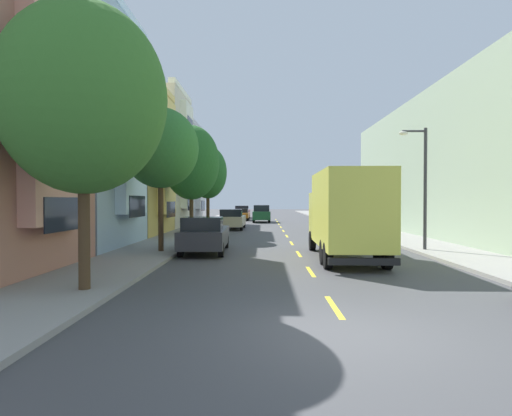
# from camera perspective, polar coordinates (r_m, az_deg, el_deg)

# --- Properties ---
(ground_plane) EXTENTS (160.00, 160.00, 0.00)m
(ground_plane) POSITION_cam_1_polar(r_m,az_deg,el_deg) (38.28, 3.38, -2.70)
(ground_plane) COLOR #424244
(sidewalk_left) EXTENTS (3.20, 120.00, 0.14)m
(sidewalk_left) POSITION_cam_1_polar(r_m,az_deg,el_deg) (36.65, -7.65, -2.76)
(sidewalk_left) COLOR gray
(sidewalk_left) RESTS_ON ground_plane
(sidewalk_right) EXTENTS (3.20, 120.00, 0.14)m
(sidewalk_right) POSITION_cam_1_polar(r_m,az_deg,el_deg) (37.29, 14.50, -2.72)
(sidewalk_right) COLOR gray
(sidewalk_right) RESTS_ON ground_plane
(lane_centerline_dashes) EXTENTS (0.14, 47.20, 0.01)m
(lane_centerline_dashes) POSITION_cam_1_polar(r_m,az_deg,el_deg) (32.80, 3.80, -3.32)
(lane_centerline_dashes) COLOR yellow
(lane_centerline_dashes) RESTS_ON ground_plane
(townhouse_third_mustard) EXTENTS (11.18, 8.04, 10.68)m
(townhouse_third_mustard) POSITION_cam_1_polar(r_m,az_deg,el_deg) (33.05, -20.91, 5.56)
(townhouse_third_mustard) COLOR tan
(townhouse_third_mustard) RESTS_ON ground_plane
(townhouse_fourth_cream) EXTENTS (11.79, 8.04, 12.33)m
(townhouse_fourth_cream) POSITION_cam_1_polar(r_m,az_deg,el_deg) (40.95, -17.01, 5.86)
(townhouse_fourth_cream) COLOR beige
(townhouse_fourth_cream) RESTS_ON ground_plane
(townhouse_fifth_dove_grey) EXTENTS (12.96, 8.04, 10.80)m
(townhouse_fifth_dove_grey) POSITION_cam_1_polar(r_m,az_deg,el_deg) (48.94, -14.68, 4.17)
(townhouse_fifth_dove_grey) COLOR #A8A8AD
(townhouse_fifth_dove_grey) RESTS_ON ground_plane
(apartment_block_opposite) EXTENTS (10.00, 36.00, 9.56)m
(apartment_block_opposite) POSITION_cam_1_polar(r_m,az_deg,el_deg) (32.16, 29.55, 4.97)
(apartment_block_opposite) COLOR #99AD8E
(apartment_block_opposite) RESTS_ON ground_plane
(street_tree_nearest) EXTENTS (4.37, 4.37, 7.56)m
(street_tree_nearest) POSITION_cam_1_polar(r_m,az_deg,el_deg) (12.65, -21.68, 13.15)
(street_tree_nearest) COLOR #47331E
(street_tree_nearest) RESTS_ON sidewalk_left
(street_tree_second) EXTENTS (3.51, 3.51, 6.64)m
(street_tree_second) POSITION_cam_1_polar(r_m,az_deg,el_deg) (20.80, -12.38, 7.66)
(street_tree_second) COLOR #47331E
(street_tree_second) RESTS_ON sidewalk_left
(street_tree_third) EXTENTS (3.71, 3.71, 7.31)m
(street_tree_third) POSITION_cam_1_polar(r_m,az_deg,el_deg) (29.28, -8.46, 5.88)
(street_tree_third) COLOR #47331E
(street_tree_third) RESTS_ON sidewalk_left
(street_tree_farthest) EXTENTS (3.28, 3.28, 7.02)m
(street_tree_farthest) POSITION_cam_1_polar(r_m,az_deg,el_deg) (37.85, -6.32, 4.65)
(street_tree_farthest) COLOR #47331E
(street_tree_farthest) RESTS_ON sidewalk_left
(street_lamp) EXTENTS (1.35, 0.28, 5.80)m
(street_lamp) POSITION_cam_1_polar(r_m,az_deg,el_deg) (22.28, 20.86, 3.70)
(street_lamp) COLOR #38383D
(street_lamp) RESTS_ON sidewalk_right
(delivery_box_truck) EXTENTS (2.53, 7.98, 3.64)m
(delivery_box_truck) POSITION_cam_1_polar(r_m,az_deg,el_deg) (18.57, 11.64, -0.43)
(delivery_box_truck) COLOR #D8D84C
(delivery_box_truck) RESTS_ON ground_plane
(parked_pickup_charcoal) EXTENTS (2.12, 5.34, 1.73)m
(parked_pickup_charcoal) POSITION_cam_1_polar(r_m,az_deg,el_deg) (20.83, -6.71, -3.57)
(parked_pickup_charcoal) COLOR #333338
(parked_pickup_charcoal) RESTS_ON ground_plane
(parked_wagon_teal) EXTENTS (1.92, 4.74, 1.50)m
(parked_wagon_teal) POSITION_cam_1_polar(r_m,az_deg,el_deg) (33.55, 11.36, -1.87)
(parked_wagon_teal) COLOR #195B60
(parked_wagon_teal) RESTS_ON ground_plane
(parked_pickup_champagne) EXTENTS (2.09, 5.33, 1.73)m
(parked_pickup_champagne) POSITION_cam_1_polar(r_m,az_deg,el_deg) (37.22, -3.13, -1.53)
(parked_pickup_champagne) COLOR tan
(parked_pickup_champagne) RESTS_ON ground_plane
(parked_pickup_burgundy) EXTENTS (2.00, 5.30, 1.73)m
(parked_pickup_burgundy) POSITION_cam_1_polar(r_m,az_deg,el_deg) (60.20, -1.80, -0.54)
(parked_pickup_burgundy) COLOR maroon
(parked_pickup_burgundy) RESTS_ON ground_plane
(parked_sedan_orange) EXTENTS (1.86, 4.52, 1.43)m
(parked_sedan_orange) POSITION_cam_1_polar(r_m,az_deg,el_deg) (53.84, -1.88, -0.82)
(parked_sedan_orange) COLOR orange
(parked_sedan_orange) RESTS_ON ground_plane
(moving_forest_sedan) EXTENTS (1.95, 4.80, 1.93)m
(moving_forest_sedan) POSITION_cam_1_polar(r_m,az_deg,el_deg) (49.12, 0.73, -0.72)
(moving_forest_sedan) COLOR #194C28
(moving_forest_sedan) RESTS_ON ground_plane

